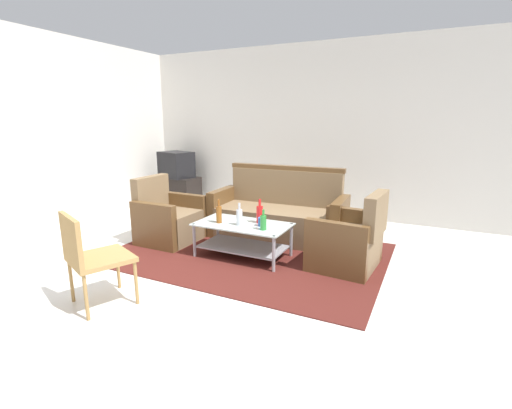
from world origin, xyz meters
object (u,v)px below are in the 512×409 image
couch (279,216)px  coffee_table (243,235)px  bottle_brown (219,214)px  wicker_chair (89,253)px  television (176,165)px  tv_stand (178,191)px  bottle_clear (239,217)px  bottle_green (263,222)px  cup (262,222)px  armchair_left (168,220)px  bottle_red (260,214)px  armchair_right (348,242)px

couch → coffee_table: 0.86m
coffee_table → bottle_brown: 0.37m
coffee_table → wicker_chair: size_ratio=1.31×
television → tv_stand: bearing=90.0°
bottle_brown → bottle_clear: bearing=4.0°
television → bottle_green: bearing=159.4°
cup → armchair_left: bearing=177.3°
bottle_green → bottle_red: 0.28m
tv_stand → wicker_chair: 3.97m
couch → tv_stand: (-2.53, 1.05, -0.06)m
coffee_table → couch: bearing=83.1°
bottle_clear → bottle_brown: size_ratio=0.92×
armchair_left → bottle_red: (1.33, 0.04, 0.23)m
bottle_brown → tv_stand: bearing=137.4°
armchair_left → bottle_brown: size_ratio=3.01×
coffee_table → wicker_chair: 1.75m
coffee_table → bottle_clear: bearing=-95.8°
bottle_clear → tv_stand: bottle_clear is taller
bottle_red → television: bearing=145.5°
armchair_left → wicker_chair: armchair_left is taller
couch → television: (-2.53, 1.05, 0.44)m
bottle_brown → wicker_chair: bearing=-102.7°
couch → bottle_green: size_ratio=7.96×
television → wicker_chair: size_ratio=0.83×
couch → wicker_chair: 2.58m
cup → tv_stand: tv_stand is taller
bottle_green → bottle_clear: 0.33m
bottle_clear → bottle_green: bearing=-7.6°
television → bottle_red: bearing=161.2°
bottle_clear → wicker_chair: size_ratio=0.31×
bottle_clear → bottle_brown: bearing=-176.0°
television → wicker_chair: 3.97m
bottle_red → wicker_chair: wicker_chair is taller
couch → armchair_left: size_ratio=2.15×
couch → armchair_left: couch is taller
coffee_table → wicker_chair: bearing=-110.8°
couch → television: television is taller
bottle_green → television: size_ratio=0.33×
armchair_right → bottle_clear: size_ratio=3.25×
armchair_left → cup: bearing=87.6°
couch → bottle_green: bearing=100.4°
bottle_red → tv_stand: bearing=145.5°
coffee_table → bottle_green: bearing=-19.2°
tv_stand → wicker_chair: (1.82, -3.52, 0.23)m
coffee_table → bottle_brown: size_ratio=3.89×
coffee_table → bottle_green: (0.32, -0.11, 0.23)m
armchair_right → bottle_brown: (-1.45, -0.32, 0.23)m
armchair_left → armchair_right: same height
coffee_table → armchair_right: bearing=11.3°
bottle_clear → cup: 0.26m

